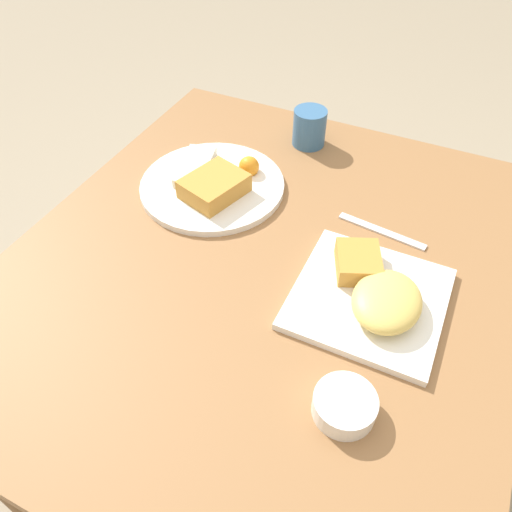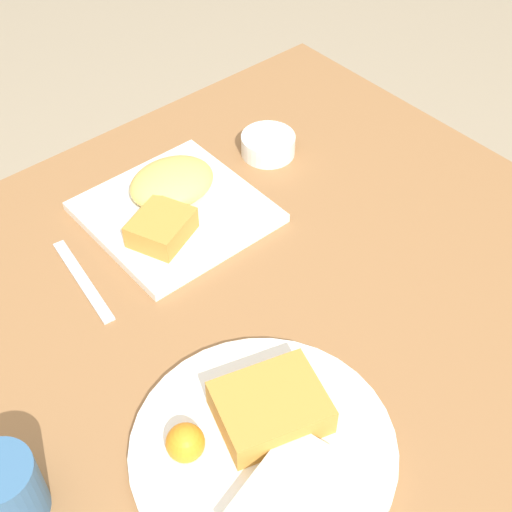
# 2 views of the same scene
# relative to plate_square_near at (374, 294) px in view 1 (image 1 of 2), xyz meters

# --- Properties ---
(ground_plane) EXTENTS (8.00, 8.00, 0.00)m
(ground_plane) POSITION_rel_plate_square_near_xyz_m (0.01, 0.20, -0.75)
(ground_plane) COLOR gray
(dining_table) EXTENTS (1.02, 0.89, 0.73)m
(dining_table) POSITION_rel_plate_square_near_xyz_m (0.01, 0.20, -0.10)
(dining_table) COLOR olive
(dining_table) RESTS_ON ground_plane
(plate_square_near) EXTENTS (0.24, 0.24, 0.06)m
(plate_square_near) POSITION_rel_plate_square_near_xyz_m (0.00, 0.00, 0.00)
(plate_square_near) COLOR white
(plate_square_near) RESTS_ON dining_table
(plate_oval_far) EXTENTS (0.30, 0.30, 0.05)m
(plate_oval_far) POSITION_rel_plate_square_near_xyz_m (0.16, 0.39, -0.01)
(plate_oval_far) COLOR white
(plate_oval_far) RESTS_ON dining_table
(sauce_ramekin) EXTENTS (0.09, 0.09, 0.03)m
(sauce_ramekin) POSITION_rel_plate_square_near_xyz_m (-0.21, -0.02, -0.00)
(sauce_ramekin) COLOR white
(sauce_ramekin) RESTS_ON dining_table
(butter_knife) EXTENTS (0.04, 0.18, 0.00)m
(butter_knife) POSITION_rel_plate_square_near_xyz_m (0.18, 0.03, -0.02)
(butter_knife) COLOR silver
(butter_knife) RESTS_ON dining_table
(coffee_mug) EXTENTS (0.08, 0.08, 0.08)m
(coffee_mug) POSITION_rel_plate_square_near_xyz_m (0.40, 0.27, 0.02)
(coffee_mug) COLOR #386693
(coffee_mug) RESTS_ON dining_table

